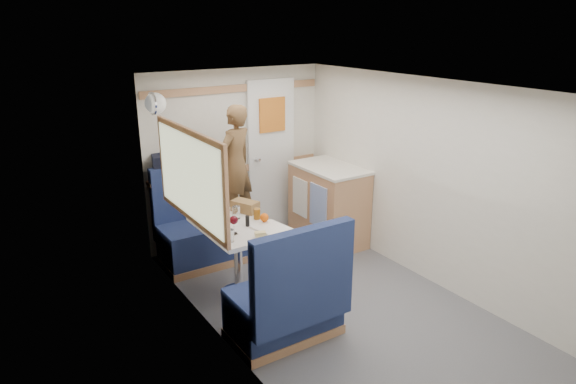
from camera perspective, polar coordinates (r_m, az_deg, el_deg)
floor at (r=4.64m, az=7.91°, el=-14.17°), size 4.50×4.50×0.00m
ceiling at (r=3.95m, az=9.20°, el=11.11°), size 4.50×4.50×0.00m
wall_back at (r=5.98m, az=-5.73°, el=3.96°), size 2.20×0.02×2.00m
wall_left at (r=3.61m, az=-4.90°, el=-5.98°), size 0.02×4.50×2.00m
wall_right at (r=4.95m, az=18.18°, el=0.01°), size 0.02×4.50×2.00m
oak_trim_low at (r=6.00m, az=-5.60°, el=2.53°), size 2.15×0.02×0.08m
oak_trim_high at (r=5.82m, az=-5.89°, el=11.37°), size 2.15×0.02×0.08m
side_window at (r=4.39m, az=-10.91°, el=1.72°), size 0.04×1.30×0.72m
rear_door at (r=6.17m, az=-1.87°, el=4.23°), size 0.62×0.12×1.86m
dinette_table at (r=4.79m, az=-5.64°, el=-5.32°), size 0.62×0.92×0.72m
bench_far at (r=5.62m, az=-9.62°, el=-4.75°), size 0.90×0.59×1.05m
bench_near at (r=4.24m, az=-0.02°, el=-12.62°), size 0.90×0.59×1.05m
ledge at (r=5.64m, az=-10.97°, el=1.55°), size 0.90×0.14×0.04m
dome_light at (r=5.08m, az=-14.52°, el=9.52°), size 0.20×0.20×0.20m
galley_counter at (r=5.99m, az=4.51°, el=-1.34°), size 0.57×0.92×0.92m
person at (r=5.37m, az=-5.86°, el=3.08°), size 0.54×0.45×1.25m
duffel_bag at (r=5.57m, az=-11.94°, el=2.92°), size 0.61×0.39×0.27m
tray at (r=4.59m, az=-1.77°, el=-4.09°), size 0.30×0.37×0.02m
orange_fruit at (r=4.71m, az=-2.65°, el=-2.85°), size 0.08×0.08×0.08m
cheese_block at (r=4.42m, az=-3.10°, el=-4.66°), size 0.11×0.08×0.03m
wine_glass at (r=4.48m, az=-6.05°, el=-3.20°), size 0.08×0.08×0.17m
tumbler_left at (r=4.36m, az=-6.47°, el=-4.85°), size 0.07×0.07×0.11m
tumbler_right at (r=4.85m, az=-5.78°, el=-2.28°), size 0.07×0.07×0.12m
beer_glass at (r=4.83m, az=-3.47°, el=-2.43°), size 0.07×0.07×0.10m
pepper_grinder at (r=4.67m, az=-4.53°, el=-3.22°), size 0.04×0.04×0.10m
bread_loaf at (r=5.02m, az=-4.78°, el=-1.59°), size 0.24×0.30×0.11m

